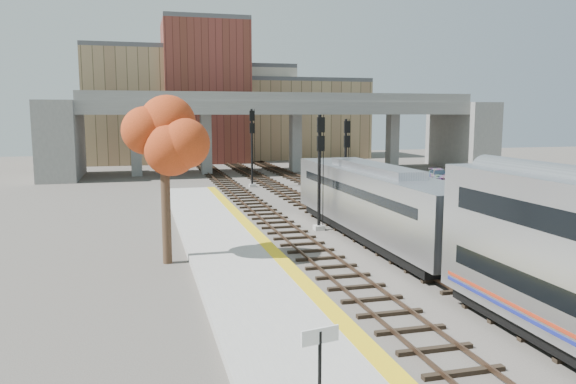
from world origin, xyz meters
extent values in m
plane|color=#47423D|center=(0.00, 0.00, 0.00)|extent=(160.00, 160.00, 0.00)
cube|color=#9E9E99|center=(-7.25, 0.00, 0.17)|extent=(4.50, 60.00, 0.35)
cube|color=yellow|center=(-5.35, 0.00, 0.35)|extent=(0.70, 60.00, 0.01)
cube|color=black|center=(-3.20, 12.50, 0.07)|extent=(2.50, 95.00, 0.14)
cube|color=brown|center=(-3.92, 12.50, 0.18)|extent=(0.07, 95.00, 0.14)
cube|color=brown|center=(-2.48, 12.50, 0.18)|extent=(0.07, 95.00, 0.14)
cube|color=black|center=(1.00, 12.50, 0.07)|extent=(2.50, 95.00, 0.14)
cube|color=brown|center=(0.28, 12.50, 0.18)|extent=(0.07, 95.00, 0.14)
cube|color=brown|center=(1.72, 12.50, 0.18)|extent=(0.07, 95.00, 0.14)
cube|color=black|center=(5.00, 12.50, 0.07)|extent=(2.50, 95.00, 0.14)
cube|color=brown|center=(4.28, 12.50, 0.18)|extent=(0.07, 95.00, 0.14)
cube|color=brown|center=(5.72, 12.50, 0.18)|extent=(0.07, 95.00, 0.14)
cube|color=slate|center=(5.00, 45.00, 7.75)|extent=(46.00, 10.00, 1.50)
cube|color=slate|center=(5.00, 40.20, 9.00)|extent=(46.00, 0.20, 1.00)
cube|color=slate|center=(5.00, 49.80, 9.00)|extent=(46.00, 0.20, 1.00)
cube|color=slate|center=(-12.00, 45.00, 3.50)|extent=(1.20, 1.60, 7.00)
cube|color=slate|center=(-4.00, 45.00, 3.50)|extent=(1.20, 1.60, 7.00)
cube|color=slate|center=(7.00, 45.00, 3.50)|extent=(1.20, 1.60, 7.00)
cube|color=slate|center=(20.00, 45.00, 3.50)|extent=(1.20, 1.60, 7.00)
cube|color=slate|center=(-20.00, 45.00, 4.25)|extent=(4.00, 12.00, 8.50)
cube|color=slate|center=(30.00, 45.00, 4.25)|extent=(4.00, 12.00, 8.50)
cube|color=tan|center=(-10.00, 65.00, 8.00)|extent=(18.00, 14.00, 16.00)
cube|color=#4C4C4F|center=(-10.00, 65.00, 16.30)|extent=(18.00, 14.00, 0.60)
cube|color=beige|center=(4.00, 70.00, 7.00)|extent=(16.00, 16.00, 14.00)
cube|color=#4C4C4F|center=(4.00, 70.00, 14.30)|extent=(16.00, 16.00, 0.60)
cube|color=brown|center=(-2.00, 62.00, 10.00)|extent=(12.00, 10.00, 20.00)
cube|color=#4C4C4F|center=(-2.00, 62.00, 20.30)|extent=(12.00, 10.00, 0.60)
cube|color=tan|center=(14.00, 68.00, 6.00)|extent=(20.00, 14.00, 12.00)
cube|color=#4C4C4F|center=(14.00, 68.00, 12.30)|extent=(20.00, 14.00, 0.60)
cube|color=black|center=(14.00, 28.00, 0.02)|extent=(14.00, 18.00, 0.04)
cube|color=#A8AAB2|center=(1.00, 7.18, 2.35)|extent=(3.00, 19.00, 3.20)
cube|color=black|center=(1.00, 16.70, 2.95)|extent=(2.20, 0.06, 1.10)
cube|color=black|center=(1.00, 7.18, 2.95)|extent=(3.02, 16.15, 0.50)
cube|color=black|center=(1.00, 7.18, 0.50)|extent=(2.70, 17.10, 0.50)
cube|color=#A8AAB2|center=(1.00, 7.18, 4.15)|extent=(1.60, 9.50, 0.40)
cube|color=#9E9E99|center=(-1.10, 10.56, 0.15)|extent=(0.60, 0.60, 0.30)
cylinder|color=black|center=(-1.10, 10.56, 3.53)|extent=(0.20, 0.20, 7.07)
cube|color=black|center=(-1.10, 10.31, 6.46)|extent=(0.45, 0.18, 0.91)
cube|color=black|center=(-1.10, 10.31, 5.35)|extent=(0.45, 0.18, 0.91)
cube|color=#9E9E99|center=(3.00, 16.96, 0.15)|extent=(0.60, 0.60, 0.30)
cylinder|color=black|center=(3.00, 16.96, 3.37)|extent=(0.19, 0.19, 6.74)
cube|color=black|center=(3.00, 16.71, 6.16)|extent=(0.43, 0.18, 0.87)
cube|color=black|center=(3.00, 16.71, 5.10)|extent=(0.43, 0.18, 0.87)
cube|color=#9E9E99|center=(-1.10, 31.67, 0.15)|extent=(0.60, 0.60, 0.30)
cylinder|color=black|center=(-1.10, 31.67, 3.78)|extent=(0.22, 0.22, 7.56)
cube|color=black|center=(-1.10, 31.42, 6.91)|extent=(0.49, 0.18, 0.97)
cube|color=black|center=(-1.10, 31.42, 5.72)|extent=(0.49, 0.18, 0.97)
cylinder|color=black|center=(-8.04, -10.90, 1.45)|extent=(0.08, 0.08, 2.20)
cube|color=white|center=(-8.04, -10.90, 2.45)|extent=(0.89, 0.23, 0.35)
cylinder|color=#382619|center=(-10.50, 5.11, 2.80)|extent=(0.44, 0.44, 5.59)
ellipsoid|color=#D7441C|center=(-10.50, 5.11, 5.99)|extent=(3.60, 3.60, 3.99)
imported|color=#99999E|center=(12.57, 26.21, 0.61)|extent=(2.35, 3.60, 1.14)
imported|color=#99999E|center=(14.28, 29.94, 0.60)|extent=(2.31, 3.61, 1.12)
imported|color=#99999E|center=(18.55, 30.57, 0.69)|extent=(3.07, 4.82, 1.30)
camera|label=1|loc=(-11.61, -21.73, 7.14)|focal=35.00mm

